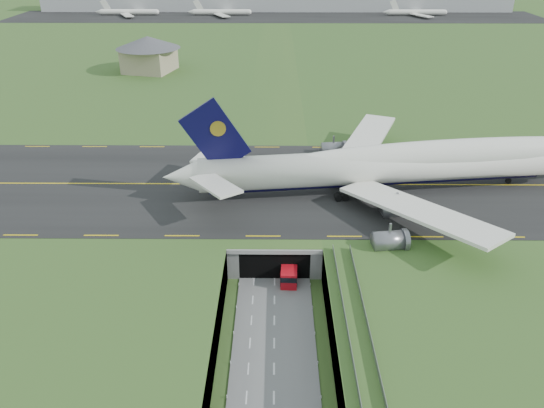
{
  "coord_description": "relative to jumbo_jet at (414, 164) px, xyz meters",
  "views": [
    {
      "loc": [
        0.15,
        -66.41,
        53.18
      ],
      "look_at": [
        -0.54,
        20.0,
        8.26
      ],
      "focal_mm": 35.0,
      "sensor_mm": 36.0,
      "label": 1
    }
  ],
  "objects": [
    {
      "name": "guideway",
      "position": [
        -16.63,
        -50.23,
        -6.38
      ],
      "size": [
        3.0,
        53.0,
        7.05
      ],
      "color": "#A8A8A3",
      "rests_on": "ground"
    },
    {
      "name": "trench_road",
      "position": [
        -27.63,
        -38.62,
        -11.6
      ],
      "size": [
        12.0,
        75.0,
        0.2
      ],
      "primitive_type": "cube",
      "color": "slate",
      "rests_on": "ground"
    },
    {
      "name": "shuttle_tram",
      "position": [
        -25.15,
        -22.97,
        -10.06
      ],
      "size": [
        3.1,
        7.42,
        2.98
      ],
      "rotation": [
        0.0,
        0.0,
        -0.05
      ],
      "color": "#B90C16",
      "rests_on": "ground"
    },
    {
      "name": "tunnel_portal",
      "position": [
        -27.63,
        -14.41,
        -8.37
      ],
      "size": [
        17.0,
        22.3,
        6.0
      ],
      "color": "gray",
      "rests_on": "ground"
    },
    {
      "name": "airfield_deck",
      "position": [
        -27.63,
        -31.12,
        -8.7
      ],
      "size": [
        800.0,
        800.0,
        6.0
      ],
      "primitive_type": "cube",
      "color": "gray",
      "rests_on": "ground"
    },
    {
      "name": "taxiway",
      "position": [
        -27.63,
        1.88,
        -5.61
      ],
      "size": [
        800.0,
        44.0,
        0.18
      ],
      "primitive_type": "cube",
      "color": "black",
      "rests_on": "airfield_deck"
    },
    {
      "name": "jumbo_jet",
      "position": [
        0.0,
        0.0,
        0.0
      ],
      "size": [
        101.03,
        63.41,
        21.15
      ],
      "rotation": [
        0.0,
        0.0,
        0.13
      ],
      "color": "white",
      "rests_on": "ground"
    },
    {
      "name": "distant_hills",
      "position": [
        36.75,
        398.88,
        -15.7
      ],
      "size": [
        700.0,
        91.0,
        60.0
      ],
      "color": "slate",
      "rests_on": "ground"
    },
    {
      "name": "service_building",
      "position": [
        -74.39,
        100.35,
        1.85
      ],
      "size": [
        28.33,
        28.33,
        12.75
      ],
      "rotation": [
        0.0,
        0.0,
        -0.24
      ],
      "color": "tan",
      "rests_on": "ground"
    },
    {
      "name": "ground",
      "position": [
        -27.63,
        -31.12,
        -11.7
      ],
      "size": [
        900.0,
        900.0,
        0.0
      ],
      "primitive_type": "plane",
      "color": "#2C5421",
      "rests_on": "ground"
    }
  ]
}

